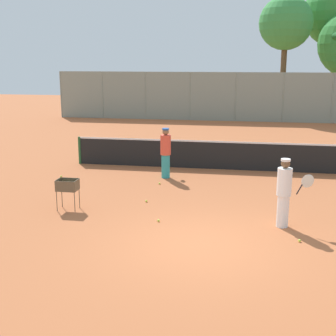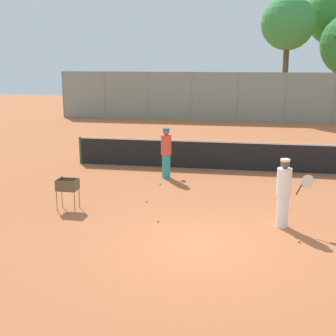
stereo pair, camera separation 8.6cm
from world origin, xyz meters
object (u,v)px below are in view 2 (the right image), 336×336
(tennis_net, at_px, (222,155))
(parked_car, at_px, (166,107))
(player_white_outfit, at_px, (166,152))
(player_red_cap, at_px, (284,192))
(ball_cart, at_px, (67,187))

(tennis_net, bearing_deg, parked_car, 107.95)
(player_white_outfit, bearing_deg, parked_car, 13.81)
(tennis_net, distance_m, parked_car, 16.68)
(tennis_net, relative_size, player_red_cap, 6.53)
(parked_car, bearing_deg, tennis_net, -72.05)
(player_white_outfit, bearing_deg, player_red_cap, -136.02)
(player_white_outfit, distance_m, player_red_cap, 5.66)
(tennis_net, relative_size, parked_car, 2.66)
(player_red_cap, relative_size, ball_cart, 2.01)
(player_white_outfit, relative_size, player_red_cap, 1.01)
(tennis_net, relative_size, ball_cart, 13.15)
(tennis_net, xyz_separation_m, player_red_cap, (1.89, -5.85, 0.33))
(tennis_net, distance_m, player_white_outfit, 2.43)
(tennis_net, height_order, player_red_cap, player_red_cap)
(player_red_cap, bearing_deg, tennis_net, 111.74)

